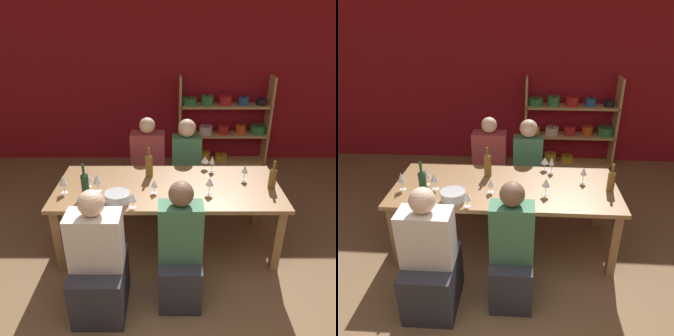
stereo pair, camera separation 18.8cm
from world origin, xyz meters
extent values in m
cube|color=maroon|center=(0.00, 3.83, 1.35)|extent=(8.80, 0.06, 2.70)
cube|color=tan|center=(0.25, 3.63, 0.72)|extent=(0.04, 0.30, 1.43)
cube|color=tan|center=(1.66, 3.63, 0.72)|extent=(0.04, 0.30, 1.43)
cube|color=tan|center=(0.96, 3.63, 0.02)|extent=(1.42, 0.30, 0.04)
cylinder|color=#338447|center=(0.39, 3.63, 0.11)|extent=(0.20, 0.20, 0.15)
sphere|color=black|center=(0.39, 3.63, 0.19)|extent=(0.02, 0.02, 0.02)
cylinder|color=gold|center=(0.67, 3.63, 0.11)|extent=(0.19, 0.19, 0.14)
sphere|color=black|center=(0.67, 3.63, 0.19)|extent=(0.02, 0.02, 0.02)
cylinder|color=gold|center=(0.96, 3.63, 0.08)|extent=(0.20, 0.20, 0.10)
sphere|color=black|center=(0.96, 3.63, 0.15)|extent=(0.02, 0.02, 0.02)
cube|color=tan|center=(0.96, 3.63, 0.50)|extent=(1.42, 0.30, 0.04)
cylinder|color=gold|center=(0.39, 3.63, 0.57)|extent=(0.18, 0.18, 0.12)
sphere|color=black|center=(0.39, 3.63, 0.64)|extent=(0.02, 0.02, 0.02)
cylinder|color=silver|center=(0.67, 3.63, 0.57)|extent=(0.21, 0.21, 0.12)
sphere|color=black|center=(0.67, 3.63, 0.65)|extent=(0.02, 0.02, 0.02)
cylinder|color=red|center=(0.96, 3.63, 0.59)|extent=(0.19, 0.19, 0.14)
sphere|color=black|center=(0.96, 3.63, 0.67)|extent=(0.02, 0.02, 0.02)
cylinder|color=#E0561E|center=(1.24, 3.63, 0.59)|extent=(0.16, 0.16, 0.15)
sphere|color=black|center=(1.24, 3.63, 0.67)|extent=(0.02, 0.02, 0.02)
cylinder|color=#338447|center=(1.52, 3.63, 0.58)|extent=(0.24, 0.24, 0.14)
sphere|color=black|center=(1.52, 3.63, 0.66)|extent=(0.02, 0.02, 0.02)
cube|color=tan|center=(0.96, 3.63, 0.97)|extent=(1.42, 0.30, 0.04)
cylinder|color=#338447|center=(0.39, 3.63, 1.04)|extent=(0.24, 0.24, 0.11)
sphere|color=black|center=(0.39, 3.63, 1.11)|extent=(0.02, 0.02, 0.02)
cylinder|color=#338447|center=(0.67, 3.63, 1.06)|extent=(0.19, 0.19, 0.14)
sphere|color=black|center=(0.67, 3.63, 1.14)|extent=(0.02, 0.02, 0.02)
cylinder|color=red|center=(0.96, 3.63, 1.06)|extent=(0.21, 0.21, 0.14)
sphere|color=black|center=(0.96, 3.63, 1.14)|extent=(0.02, 0.02, 0.02)
cylinder|color=#235BAD|center=(1.24, 3.63, 1.05)|extent=(0.17, 0.17, 0.12)
sphere|color=black|center=(1.24, 3.63, 1.12)|extent=(0.02, 0.02, 0.02)
cylinder|color=black|center=(1.52, 3.63, 1.04)|extent=(0.16, 0.16, 0.09)
sphere|color=black|center=(1.52, 3.63, 1.09)|extent=(0.02, 0.02, 0.02)
cube|color=olive|center=(0.06, 1.46, 0.72)|extent=(2.25, 0.94, 0.04)
cube|color=olive|center=(-0.99, 1.07, 0.35)|extent=(0.08, 0.08, 0.70)
cube|color=olive|center=(1.10, 1.07, 0.35)|extent=(0.08, 0.08, 0.70)
cube|color=olive|center=(-0.99, 1.85, 0.35)|extent=(0.08, 0.08, 0.70)
cube|color=olive|center=(1.10, 1.85, 0.35)|extent=(0.08, 0.08, 0.70)
cylinder|color=#B7BABC|center=(-0.41, 1.15, 0.78)|extent=(0.23, 0.23, 0.10)
torus|color=#B7BABC|center=(-0.41, 1.15, 0.83)|extent=(0.24, 0.24, 0.01)
cylinder|color=brown|center=(-0.14, 1.67, 0.85)|extent=(0.08, 0.08, 0.22)
cone|color=brown|center=(-0.14, 1.67, 0.98)|extent=(0.08, 0.08, 0.04)
cylinder|color=brown|center=(-0.14, 1.67, 1.03)|extent=(0.03, 0.03, 0.07)
cylinder|color=#19381E|center=(-0.73, 1.29, 0.84)|extent=(0.07, 0.07, 0.20)
cone|color=#19381E|center=(-0.73, 1.29, 0.95)|extent=(0.07, 0.07, 0.03)
cylinder|color=#19381E|center=(-0.73, 1.29, 1.01)|extent=(0.03, 0.03, 0.09)
cylinder|color=brown|center=(1.09, 1.42, 0.83)|extent=(0.07, 0.07, 0.19)
cone|color=brown|center=(1.09, 1.42, 0.95)|extent=(0.07, 0.07, 0.03)
cylinder|color=brown|center=(1.09, 1.42, 0.99)|extent=(0.03, 0.03, 0.07)
cylinder|color=white|center=(-0.95, 1.32, 0.74)|extent=(0.07, 0.07, 0.00)
cylinder|color=white|center=(-0.95, 1.32, 0.78)|extent=(0.01, 0.01, 0.09)
cone|color=white|center=(-0.95, 1.32, 0.88)|extent=(0.07, 0.07, 0.09)
cylinder|color=white|center=(-0.08, 1.32, 0.74)|extent=(0.07, 0.07, 0.00)
cylinder|color=white|center=(-0.08, 1.32, 0.77)|extent=(0.01, 0.01, 0.06)
cone|color=white|center=(-0.08, 1.32, 0.84)|extent=(0.06, 0.06, 0.07)
cylinder|color=maroon|center=(-0.08, 1.32, 0.82)|extent=(0.04, 0.04, 0.03)
cylinder|color=white|center=(-0.74, 1.43, 0.74)|extent=(0.06, 0.06, 0.00)
cylinder|color=white|center=(-0.74, 1.43, 0.78)|extent=(0.01, 0.01, 0.08)
cone|color=white|center=(-0.74, 1.43, 0.86)|extent=(0.08, 0.08, 0.09)
cylinder|color=white|center=(-0.63, 1.35, 0.74)|extent=(0.07, 0.07, 0.00)
cylinder|color=white|center=(-0.63, 1.35, 0.78)|extent=(0.01, 0.01, 0.09)
cone|color=white|center=(-0.63, 1.35, 0.88)|extent=(0.08, 0.08, 0.09)
cylinder|color=maroon|center=(-0.63, 1.35, 0.85)|extent=(0.04, 0.04, 0.04)
cylinder|color=white|center=(0.47, 1.86, 0.74)|extent=(0.07, 0.07, 0.00)
cylinder|color=white|center=(0.47, 1.86, 0.78)|extent=(0.01, 0.01, 0.07)
cone|color=white|center=(0.47, 1.86, 0.85)|extent=(0.08, 0.08, 0.07)
cylinder|color=beige|center=(0.47, 1.86, 0.83)|extent=(0.05, 0.05, 0.03)
cylinder|color=white|center=(0.54, 1.80, 0.74)|extent=(0.06, 0.06, 0.00)
cylinder|color=white|center=(0.54, 1.80, 0.78)|extent=(0.01, 0.01, 0.08)
cone|color=white|center=(0.54, 1.80, 0.87)|extent=(0.06, 0.06, 0.09)
cylinder|color=white|center=(-0.26, 1.05, 0.74)|extent=(0.06, 0.06, 0.00)
cylinder|color=white|center=(-0.26, 1.05, 0.77)|extent=(0.01, 0.01, 0.07)
cone|color=white|center=(-0.26, 1.05, 0.85)|extent=(0.07, 0.07, 0.08)
cylinder|color=white|center=(0.45, 1.31, 0.74)|extent=(0.06, 0.06, 0.00)
cylinder|color=white|center=(0.45, 1.31, 0.79)|extent=(0.01, 0.01, 0.09)
cone|color=white|center=(0.45, 1.31, 0.87)|extent=(0.08, 0.08, 0.08)
cylinder|color=maroon|center=(0.45, 1.31, 0.85)|extent=(0.04, 0.04, 0.03)
cylinder|color=white|center=(0.85, 1.59, 0.74)|extent=(0.06, 0.06, 0.00)
cylinder|color=white|center=(0.85, 1.59, 0.78)|extent=(0.01, 0.01, 0.08)
cone|color=white|center=(0.85, 1.59, 0.86)|extent=(0.06, 0.06, 0.08)
cylinder|color=maroon|center=(0.85, 1.59, 0.84)|extent=(0.03, 0.03, 0.03)
cube|color=#2D2D38|center=(0.16, 0.73, 0.23)|extent=(0.36, 0.45, 0.45)
cube|color=#3D7551|center=(0.16, 0.73, 0.71)|extent=(0.36, 0.20, 0.52)
sphere|color=brown|center=(0.16, 0.73, 1.07)|extent=(0.20, 0.20, 0.20)
cube|color=#2D2D38|center=(-0.19, 2.30, 0.21)|extent=(0.41, 0.52, 0.42)
cube|color=#99383D|center=(-0.19, 2.30, 0.71)|extent=(0.41, 0.23, 0.58)
sphere|color=beige|center=(-0.19, 2.30, 1.09)|extent=(0.19, 0.19, 0.19)
cube|color=#2D2D38|center=(-0.51, 0.61, 0.24)|extent=(0.42, 0.53, 0.47)
cube|color=silver|center=(-0.51, 0.61, 0.72)|extent=(0.42, 0.23, 0.48)
sphere|color=beige|center=(-0.51, 0.61, 1.06)|extent=(0.20, 0.20, 0.20)
cube|color=#2D2D38|center=(0.28, 2.25, 0.23)|extent=(0.35, 0.44, 0.46)
cube|color=#3D7551|center=(0.28, 2.25, 0.71)|extent=(0.35, 0.19, 0.51)
sphere|color=beige|center=(0.28, 2.25, 1.08)|extent=(0.21, 0.21, 0.21)
camera|label=1|loc=(0.06, -1.44, 2.35)|focal=35.00mm
camera|label=2|loc=(0.25, -1.43, 2.35)|focal=35.00mm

